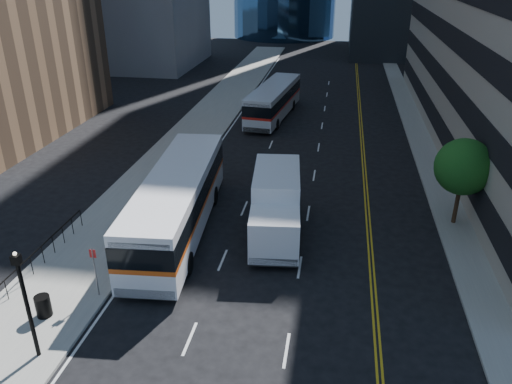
# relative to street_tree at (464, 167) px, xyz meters

# --- Properties ---
(ground) EXTENTS (160.00, 160.00, 0.00)m
(ground) POSITION_rel_street_tree_xyz_m (-9.00, -8.00, -3.64)
(ground) COLOR black
(ground) RESTS_ON ground
(sidewalk_west) EXTENTS (5.00, 90.00, 0.15)m
(sidewalk_west) POSITION_rel_street_tree_xyz_m (-19.50, 17.00, -3.57)
(sidewalk_west) COLOR gray
(sidewalk_west) RESTS_ON ground
(sidewalk_east) EXTENTS (2.00, 90.00, 0.15)m
(sidewalk_east) POSITION_rel_street_tree_xyz_m (-0.00, 17.00, -3.57)
(sidewalk_east) COLOR gray
(sidewalk_east) RESTS_ON ground
(street_tree) EXTENTS (3.20, 3.20, 5.10)m
(street_tree) POSITION_rel_street_tree_xyz_m (0.00, 0.00, 0.00)
(street_tree) COLOR #332114
(street_tree) RESTS_ON sidewalk_east
(lamp_post) EXTENTS (0.28, 0.28, 4.56)m
(lamp_post) POSITION_rel_street_tree_xyz_m (-18.00, -14.00, -0.92)
(lamp_post) COLOR black
(lamp_post) RESTS_ON sidewalk_west
(bus_front) EXTENTS (4.06, 13.94, 3.55)m
(bus_front) POSITION_rel_street_tree_xyz_m (-15.60, -3.43, -1.70)
(bus_front) COLOR white
(bus_front) RESTS_ON ground
(bus_rear) EXTENTS (4.05, 12.39, 3.14)m
(bus_rear) POSITION_rel_street_tree_xyz_m (-13.35, 19.92, -1.93)
(bus_rear) COLOR silver
(bus_rear) RESTS_ON ground
(box_truck) EXTENTS (3.25, 7.57, 3.52)m
(box_truck) POSITION_rel_street_tree_xyz_m (-10.15, -2.92, -1.78)
(box_truck) COLOR white
(box_truck) RESTS_ON ground
(trash_can) EXTENTS (0.76, 0.76, 0.98)m
(trash_can) POSITION_rel_street_tree_xyz_m (-19.05, -11.76, -3.00)
(trash_can) COLOR black
(trash_can) RESTS_ON sidewalk_west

